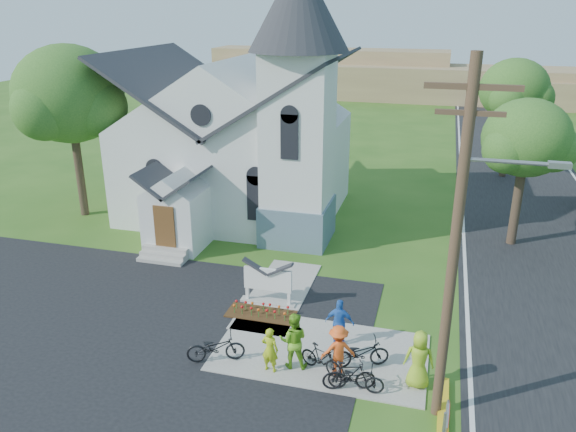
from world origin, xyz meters
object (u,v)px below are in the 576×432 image
(cyclist_1, at_px, (293,340))
(cyclist_3, at_px, (338,350))
(bike_3, at_px, (349,376))
(bike_0, at_px, (216,347))
(bike_4, at_px, (356,378))
(cyclist_4, at_px, (419,359))
(cyclist_0, at_px, (270,349))
(bike_1, at_px, (321,359))
(church_sign, at_px, (268,280))
(bike_2, at_px, (361,353))
(stop_sign, at_px, (445,428))
(utility_pole, at_px, (458,240))
(cyclist_2, at_px, (340,322))

(cyclist_1, relative_size, cyclist_3, 1.13)
(bike_3, bearing_deg, cyclist_1, 53.38)
(bike_0, xyz_separation_m, bike_4, (4.63, -0.30, -0.05))
(bike_0, height_order, bike_3, bike_0)
(bike_0, height_order, cyclist_4, cyclist_4)
(cyclist_0, distance_m, bike_0, 1.87)
(bike_1, distance_m, cyclist_4, 3.01)
(cyclist_4, bearing_deg, church_sign, -35.13)
(bike_0, xyz_separation_m, bike_2, (4.59, 0.95, -0.01))
(church_sign, relative_size, bike_0, 1.16)
(bike_0, relative_size, bike_3, 1.17)
(cyclist_0, relative_size, bike_0, 0.81)
(bike_1, bearing_deg, bike_3, -99.31)
(church_sign, height_order, cyclist_1, cyclist_1)
(church_sign, height_order, bike_2, church_sign)
(stop_sign, bearing_deg, utility_pole, 91.49)
(bike_0, height_order, cyclist_1, cyclist_1)
(bike_0, bearing_deg, cyclist_1, -103.81)
(bike_1, height_order, cyclist_2, cyclist_2)
(stop_sign, relative_size, bike_0, 1.31)
(church_sign, distance_m, utility_pole, 9.18)
(bike_3, xyz_separation_m, bike_4, (0.21, 0.00, -0.04))
(bike_3, bearing_deg, bike_1, 40.15)
(cyclist_1, xyz_separation_m, bike_2, (2.08, 0.56, -0.46))
(utility_pole, distance_m, cyclist_4, 4.59)
(cyclist_3, bearing_deg, utility_pole, 139.59)
(cyclist_2, bearing_deg, church_sign, -32.57)
(bike_3, height_order, cyclist_4, cyclist_4)
(bike_4, bearing_deg, cyclist_2, 19.48)
(cyclist_2, relative_size, bike_3, 1.04)
(stop_sign, height_order, cyclist_0, stop_sign)
(stop_sign, relative_size, cyclist_0, 1.61)
(church_sign, height_order, stop_sign, stop_sign)
(utility_pole, distance_m, bike_1, 6.17)
(stop_sign, relative_size, cyclist_3, 1.48)
(bike_3, distance_m, bike_4, 0.21)
(cyclist_4, distance_m, bike_4, 1.98)
(stop_sign, height_order, cyclist_4, stop_sign)
(bike_1, bearing_deg, cyclist_1, 111.11)
(church_sign, relative_size, cyclist_4, 1.18)
(utility_pole, height_order, cyclist_0, utility_pole)
(bike_3, bearing_deg, bike_4, -106.59)
(bike_0, relative_size, bike_2, 1.02)
(cyclist_0, bearing_deg, church_sign, -64.91)
(cyclist_2, bearing_deg, stop_sign, 123.41)
(bike_0, bearing_deg, bike_3, -116.76)
(church_sign, height_order, cyclist_3, cyclist_3)
(church_sign, relative_size, stop_sign, 0.89)
(cyclist_3, relative_size, cyclist_4, 0.90)
(cyclist_3, bearing_deg, bike_3, 101.43)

